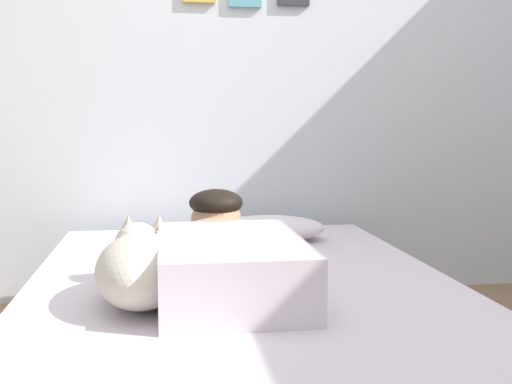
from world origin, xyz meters
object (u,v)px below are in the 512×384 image
bed (240,331)px  coffee_cup (251,246)px  pillow (266,229)px  dog (141,266)px  person_lying (226,253)px  cell_phone (214,323)px

bed → coffee_cup: size_ratio=15.92×
pillow → dog: dog is taller
pillow → dog: size_ratio=0.90×
person_lying → bed: bearing=64.5°
person_lying → cell_phone: size_ratio=6.57×
dog → cell_phone: (0.19, -0.25, -0.10)m
bed → cell_phone: cell_phone is taller
coffee_cup → bed: bearing=-104.6°
bed → pillow: pillow is taller
pillow → person_lying: size_ratio=0.57×
cell_phone → bed: bearing=75.6°
bed → pillow: size_ratio=3.83×
pillow → cell_phone: size_ratio=3.71×
bed → person_lying: person_lying is taller
bed → cell_phone: (-0.13, -0.51, 0.20)m
dog → coffee_cup: bearing=54.5°
bed → pillow: (0.19, 0.59, 0.25)m
bed → pillow: bearing=72.6°
person_lying → pillow: bearing=71.1°
coffee_cup → dog: bearing=-125.5°
pillow → coffee_cup: (-0.11, -0.28, -0.02)m
dog → coffee_cup: size_ratio=4.60×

